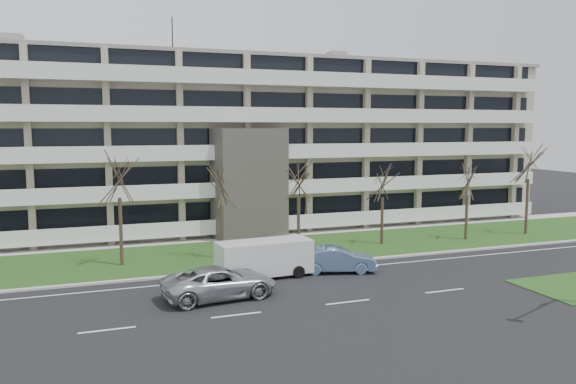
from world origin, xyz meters
name	(u,v)px	position (x,y,z in m)	size (l,w,h in m)	color
ground	(348,302)	(0.00, 0.00, 0.00)	(160.00, 160.00, 0.00)	black
grass_verge	(271,250)	(0.00, 13.00, 0.03)	(90.00, 10.00, 0.06)	#204316
curb	(294,266)	(0.00, 8.00, 0.06)	(90.00, 0.35, 0.12)	#B2B2AD
sidewalk	(250,237)	(0.00, 18.50, 0.04)	(90.00, 2.00, 0.08)	#B2B2AD
lane_edge_line	(303,272)	(0.00, 6.50, 0.01)	(90.00, 0.12, 0.01)	white
apartment_building	(229,143)	(-0.01, 25.32, 7.61)	(60.50, 15.10, 18.75)	tan
silver_pickup	(220,282)	(-6.13, 2.99, 0.85)	(2.82, 6.12, 1.70)	#B6B9BE
blue_sedan	(337,260)	(2.04, 5.77, 0.80)	(1.70, 4.87, 1.60)	#7398C7
white_van	(266,255)	(-2.53, 6.24, 1.34)	(5.91, 2.70, 2.23)	silver
tree_2	(119,171)	(-10.63, 12.06, 6.27)	(4.03, 4.03, 8.07)	#382B21
tree_3	(222,182)	(-3.93, 11.73, 5.39)	(3.47, 3.47, 6.94)	#382B21
tree_4	(299,177)	(2.09, 12.73, 5.46)	(3.52, 3.52, 7.03)	#382B21
tree_5	(383,179)	(8.86, 12.27, 5.11)	(3.29, 3.29, 6.58)	#382B21
tree_6	(468,178)	(16.12, 11.48, 5.07)	(3.26, 3.26, 6.52)	#382B21
tree_7	(529,157)	(22.44, 11.72, 6.60)	(4.24, 4.24, 8.48)	#382B21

